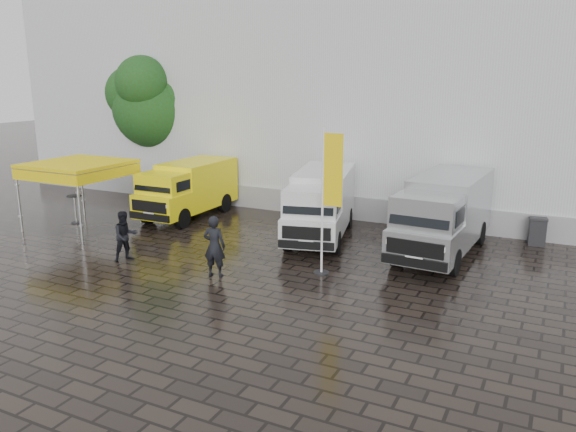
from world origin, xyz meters
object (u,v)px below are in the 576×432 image
at_px(flagpole, 328,195).
at_px(person_front, 214,246).
at_px(person_tent, 125,236).
at_px(van_yellow, 188,190).
at_px(wheelie_bin, 537,231).
at_px(cocktail_table, 75,209).
at_px(van_silver, 443,217).
at_px(canopy_tent, 77,166).
at_px(van_white, 321,206).

distance_m(flagpole, person_front, 3.80).
bearing_deg(person_tent, van_yellow, 44.41).
distance_m(van_yellow, wheelie_bin, 14.11).
bearing_deg(cocktail_table, van_silver, 9.68).
distance_m(van_yellow, canopy_tent, 4.61).
bearing_deg(van_silver, canopy_tent, -164.84).
xyz_separation_m(van_yellow, canopy_tent, (-2.89, -3.33, 1.34)).
bearing_deg(cocktail_table, van_yellow, 38.95).
xyz_separation_m(flagpole, person_tent, (-6.53, -1.74, -1.67)).
bearing_deg(van_silver, van_yellow, -178.88).
bearing_deg(van_yellow, person_tent, -74.21).
bearing_deg(flagpole, canopy_tent, 176.24).
height_order(canopy_tent, person_front, canopy_tent).
height_order(person_front, person_tent, person_front).
bearing_deg(wheelie_bin, van_yellow, -178.07).
height_order(van_white, flagpole, flagpole).
distance_m(van_white, person_tent, 7.18).
bearing_deg(person_tent, van_silver, -32.01).
bearing_deg(flagpole, cocktail_table, 174.58).
height_order(van_white, canopy_tent, canopy_tent).
xyz_separation_m(van_white, person_front, (-1.25, -5.31, -0.29)).
bearing_deg(van_white, person_tent, -145.43).
height_order(canopy_tent, wheelie_bin, canopy_tent).
xyz_separation_m(canopy_tent, flagpole, (11.12, -0.73, -0.00)).
distance_m(flagpole, cocktail_table, 12.07).
bearing_deg(van_yellow, wheelie_bin, 8.73).
bearing_deg(person_tent, canopy_tent, 89.77).
bearing_deg(flagpole, wheelie_bin, 48.17).
height_order(cocktail_table, person_tent, person_tent).
height_order(van_silver, person_tent, van_silver).
height_order(canopy_tent, cocktail_table, canopy_tent).
height_order(wheelie_bin, person_tent, person_tent).
relative_size(van_yellow, person_front, 2.68).
xyz_separation_m(cocktail_table, person_tent, (5.33, -2.86, 0.26)).
xyz_separation_m(van_silver, person_front, (-5.80, -5.31, -0.38)).
xyz_separation_m(canopy_tent, person_front, (8.10, -2.42, -1.57)).
height_order(van_white, cocktail_table, van_white).
bearing_deg(wheelie_bin, van_white, -167.32).
xyz_separation_m(van_yellow, van_white, (6.47, -0.44, 0.07)).
height_order(canopy_tent, person_tent, canopy_tent).
bearing_deg(person_tent, person_front, -61.22).
height_order(van_white, van_silver, van_silver).
distance_m(van_yellow, flagpole, 9.28).
bearing_deg(person_tent, flagpole, -47.05).
xyz_separation_m(van_white, van_silver, (4.54, 0.00, 0.08)).
bearing_deg(canopy_tent, van_white, 17.17).
bearing_deg(person_front, van_yellow, -58.19).
distance_m(van_white, person_front, 5.47).
xyz_separation_m(wheelie_bin, person_tent, (-12.20, -8.08, 0.34)).
height_order(van_white, person_tent, van_white).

